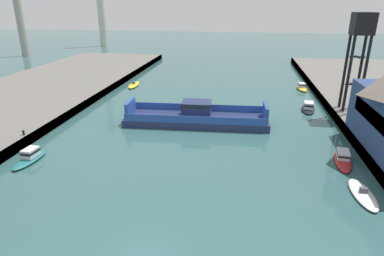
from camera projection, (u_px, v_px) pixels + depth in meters
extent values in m
cube|color=#4C4742|center=(39.00, 133.00, 45.60)|extent=(0.30, 140.00, 1.36)
cube|color=#4C4742|center=(363.00, 154.00, 39.48)|extent=(0.30, 140.00, 1.36)
cube|color=navy|center=(196.00, 120.00, 51.20)|extent=(22.07, 7.23, 1.10)
cube|color=#284CA3|center=(198.00, 107.00, 53.66)|extent=(20.93, 1.06, 1.10)
cube|color=#284CA3|center=(194.00, 120.00, 47.96)|extent=(20.93, 1.06, 1.10)
cube|color=navy|center=(196.00, 109.00, 50.57)|extent=(4.51, 3.63, 2.44)
cube|color=black|center=(196.00, 104.00, 50.27)|extent=(4.55, 3.67, 0.60)
cube|color=#284CA3|center=(266.00, 112.00, 49.54)|extent=(0.70, 4.39, 2.20)
cube|color=#284CA3|center=(130.00, 108.00, 51.69)|extent=(0.70, 4.39, 2.20)
ellipsoid|color=black|center=(308.00, 109.00, 57.68)|extent=(2.98, 6.60, 0.45)
cube|color=silver|center=(309.00, 105.00, 56.97)|extent=(1.79, 2.41, 1.11)
cube|color=black|center=(309.00, 104.00, 56.92)|extent=(1.84, 2.48, 0.33)
ellipsoid|color=#237075|center=(29.00, 160.00, 38.94)|extent=(2.19, 5.60, 0.48)
cube|color=silver|center=(30.00, 153.00, 39.05)|extent=(1.40, 2.00, 1.04)
cube|color=black|center=(30.00, 152.00, 39.00)|extent=(1.44, 2.06, 0.31)
ellipsoid|color=red|center=(343.00, 161.00, 38.90)|extent=(2.76, 6.67, 0.38)
cube|color=silver|center=(343.00, 154.00, 39.12)|extent=(1.61, 2.43, 0.83)
cube|color=black|center=(343.00, 153.00, 39.09)|extent=(1.65, 2.50, 0.25)
ellipsoid|color=yellow|center=(134.00, 85.00, 74.31)|extent=(2.64, 6.83, 0.51)
cube|color=#4C4C51|center=(134.00, 83.00, 74.13)|extent=(0.75, 0.46, 0.50)
ellipsoid|color=white|center=(363.00, 194.00, 32.03)|extent=(2.17, 6.09, 0.43)
cube|color=#4C4C51|center=(364.00, 190.00, 31.86)|extent=(0.68, 0.43, 0.50)
ellipsoid|color=yellow|center=(302.00, 88.00, 71.10)|extent=(2.32, 5.37, 0.54)
cube|color=silver|center=(302.00, 85.00, 71.23)|extent=(1.45, 1.94, 0.82)
cube|color=black|center=(302.00, 84.00, 71.19)|extent=(1.49, 2.00, 0.25)
cube|color=black|center=(373.00, 117.00, 37.59)|extent=(0.08, 12.58, 1.83)
cylinder|color=black|center=(345.00, 72.00, 52.83)|extent=(0.44, 0.44, 11.68)
cylinder|color=black|center=(360.00, 72.00, 52.50)|extent=(0.44, 0.44, 11.68)
cylinder|color=black|center=(349.00, 75.00, 50.73)|extent=(0.44, 0.44, 11.68)
cylinder|color=black|center=(364.00, 75.00, 50.40)|extent=(0.44, 0.44, 11.68)
cube|color=black|center=(352.00, 85.00, 52.24)|extent=(2.28, 0.20, 0.20)
cube|color=black|center=(352.00, 85.00, 52.24)|extent=(0.20, 2.28, 0.20)
cube|color=black|center=(357.00, 57.00, 50.70)|extent=(2.28, 0.20, 0.20)
cube|color=black|center=(357.00, 57.00, 50.70)|extent=(0.20, 2.28, 0.20)
cube|color=black|center=(363.00, 24.00, 48.97)|extent=(2.97, 2.97, 3.21)
cylinder|color=black|center=(24.00, 133.00, 43.16)|extent=(0.28, 0.28, 0.55)
sphere|color=black|center=(23.00, 131.00, 43.06)|extent=(0.32, 0.32, 0.32)
cylinder|color=black|center=(375.00, 153.00, 37.53)|extent=(0.28, 0.28, 0.55)
sphere|color=black|center=(375.00, 150.00, 37.44)|extent=(0.32, 0.32, 0.32)
cylinder|color=#9E998E|center=(17.00, 2.00, 109.55)|extent=(2.49, 2.49, 35.07)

